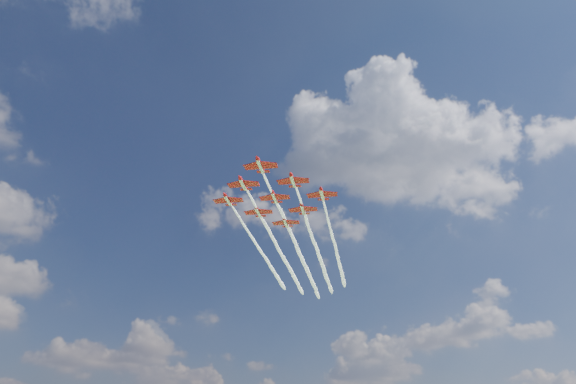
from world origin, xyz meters
The scene contains 9 objects.
jet_lead centered at (30.36, 21.47, 77.93)m, with size 87.37×79.64×2.52m.
jet_row2_port centered at (42.68, 23.34, 77.93)m, with size 87.37×79.64×2.52m.
jet_row2_starb centered at (33.38, 33.57, 77.93)m, with size 87.37×79.64×2.52m.
jet_row3_port centered at (55.01, 25.20, 77.93)m, with size 87.37×79.64×2.52m.
jet_row3_centre centered at (45.71, 35.43, 77.93)m, with size 87.37×79.64×2.52m.
jet_row3_starb centered at (36.40, 45.66, 77.93)m, with size 87.37×79.64×2.52m.
jet_row4_port centered at (58.03, 37.30, 77.93)m, with size 87.37×79.64×2.52m.
jet_row4_starb centered at (48.73, 47.52, 77.93)m, with size 87.37×79.64×2.52m.
jet_tail centered at (61.05, 49.39, 77.93)m, with size 87.37×79.64×2.52m.
Camera 1 is at (-85.51, -119.93, 13.40)m, focal length 35.00 mm.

